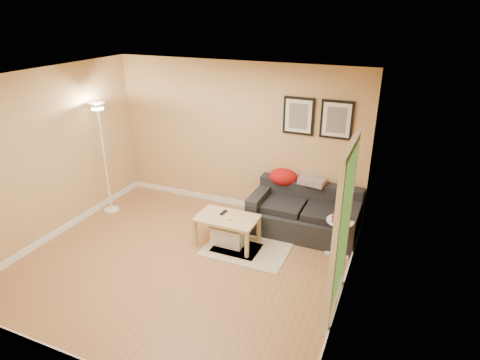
# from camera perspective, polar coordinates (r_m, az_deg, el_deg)

# --- Properties ---
(floor) EXTENTS (4.50, 4.50, 0.00)m
(floor) POSITION_cam_1_polar(r_m,az_deg,el_deg) (6.03, -8.17, -11.37)
(floor) COLOR #A06B44
(floor) RESTS_ON ground
(ceiling) EXTENTS (4.50, 4.50, 0.00)m
(ceiling) POSITION_cam_1_polar(r_m,az_deg,el_deg) (5.04, -9.87, 13.78)
(ceiling) COLOR white
(ceiling) RESTS_ON wall_back
(wall_back) EXTENTS (4.50, 0.00, 4.50)m
(wall_back) POSITION_cam_1_polar(r_m,az_deg,el_deg) (7.06, -0.45, 5.95)
(wall_back) COLOR tan
(wall_back) RESTS_ON ground
(wall_front) EXTENTS (4.50, 0.00, 4.50)m
(wall_front) POSITION_cam_1_polar(r_m,az_deg,el_deg) (4.05, -24.01, -10.24)
(wall_front) COLOR tan
(wall_front) RESTS_ON ground
(wall_left) EXTENTS (0.00, 4.00, 4.00)m
(wall_left) POSITION_cam_1_polar(r_m,az_deg,el_deg) (6.81, -25.34, 2.98)
(wall_left) COLOR tan
(wall_left) RESTS_ON ground
(wall_right) EXTENTS (0.00, 4.00, 4.00)m
(wall_right) POSITION_cam_1_polar(r_m,az_deg,el_deg) (4.70, 15.22, -4.17)
(wall_right) COLOR tan
(wall_right) RESTS_ON ground
(baseboard_back) EXTENTS (4.50, 0.02, 0.10)m
(baseboard_back) POSITION_cam_1_polar(r_m,az_deg,el_deg) (7.52, -0.45, -3.20)
(baseboard_back) COLOR white
(baseboard_back) RESTS_ON ground
(baseboard_left) EXTENTS (0.02, 4.00, 0.10)m
(baseboard_left) POSITION_cam_1_polar(r_m,az_deg,el_deg) (7.28, -23.61, -6.27)
(baseboard_left) COLOR white
(baseboard_left) RESTS_ON ground
(baseboard_right) EXTENTS (0.02, 4.00, 0.10)m
(baseboard_right) POSITION_cam_1_polar(r_m,az_deg,el_deg) (5.38, 13.67, -16.07)
(baseboard_right) COLOR white
(baseboard_right) RESTS_ON ground
(sofa) EXTENTS (1.70, 0.90, 0.75)m
(sofa) POSITION_cam_1_polar(r_m,az_deg,el_deg) (6.60, 9.01, -4.36)
(sofa) COLOR black
(sofa) RESTS_ON ground
(red_throw) EXTENTS (0.48, 0.36, 0.28)m
(red_throw) POSITION_cam_1_polar(r_m,az_deg,el_deg) (6.82, 6.09, 0.43)
(red_throw) COLOR red
(red_throw) RESTS_ON sofa
(plaid_throw) EXTENTS (0.45, 0.32, 0.10)m
(plaid_throw) POSITION_cam_1_polar(r_m,az_deg,el_deg) (6.70, 10.10, -0.16)
(plaid_throw) COLOR tan
(plaid_throw) RESTS_ON sofa
(framed_print_left) EXTENTS (0.50, 0.04, 0.60)m
(framed_print_left) POSITION_cam_1_polar(r_m,az_deg,el_deg) (6.56, 8.23, 8.90)
(framed_print_left) COLOR black
(framed_print_left) RESTS_ON wall_back
(framed_print_right) EXTENTS (0.50, 0.04, 0.60)m
(framed_print_right) POSITION_cam_1_polar(r_m,az_deg,el_deg) (6.44, 13.43, 8.24)
(framed_print_right) COLOR black
(framed_print_right) RESTS_ON wall_back
(area_rug) EXTENTS (1.25, 0.85, 0.01)m
(area_rug) POSITION_cam_1_polar(r_m,az_deg,el_deg) (6.24, 0.89, -9.70)
(area_rug) COLOR #BFB497
(area_rug) RESTS_ON ground
(green_runner) EXTENTS (0.70, 0.50, 0.01)m
(green_runner) POSITION_cam_1_polar(r_m,az_deg,el_deg) (6.27, -0.49, -9.52)
(green_runner) COLOR #668C4C
(green_runner) RESTS_ON ground
(coffee_table) EXTENTS (1.07, 0.87, 0.46)m
(coffee_table) POSITION_cam_1_polar(r_m,az_deg,el_deg) (6.28, -1.81, -7.08)
(coffee_table) COLOR tan
(coffee_table) RESTS_ON ground
(remote_control) EXTENTS (0.06, 0.16, 0.02)m
(remote_control) POSITION_cam_1_polar(r_m,az_deg,el_deg) (6.28, -2.32, -4.58)
(remote_control) COLOR black
(remote_control) RESTS_ON coffee_table
(tape_roll) EXTENTS (0.07, 0.07, 0.03)m
(tape_roll) POSITION_cam_1_polar(r_m,az_deg,el_deg) (6.08, -1.48, -5.50)
(tape_roll) COLOR yellow
(tape_roll) RESTS_ON coffee_table
(storage_bin) EXTENTS (0.51, 0.37, 0.31)m
(storage_bin) POSITION_cam_1_polar(r_m,az_deg,el_deg) (6.32, -1.50, -7.65)
(storage_bin) COLOR white
(storage_bin) RESTS_ON ground
(side_table) EXTENTS (0.39, 0.39, 0.60)m
(side_table) POSITION_cam_1_polar(r_m,az_deg,el_deg) (6.12, 13.66, -7.93)
(side_table) COLOR white
(side_table) RESTS_ON ground
(book_stack) EXTENTS (0.23, 0.29, 0.08)m
(book_stack) POSITION_cam_1_polar(r_m,az_deg,el_deg) (5.96, 13.88, -5.07)
(book_stack) COLOR #363090
(book_stack) RESTS_ON side_table
(floor_lamp) EXTENTS (0.26, 0.26, 1.97)m
(floor_lamp) POSITION_cam_1_polar(r_m,az_deg,el_deg) (7.35, -18.42, 2.40)
(floor_lamp) COLOR white
(floor_lamp) RESTS_ON ground
(doorway) EXTENTS (0.12, 1.01, 2.13)m
(doorway) POSITION_cam_1_polar(r_m,az_deg,el_deg) (4.71, 13.98, -7.83)
(doorway) COLOR white
(doorway) RESTS_ON ground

